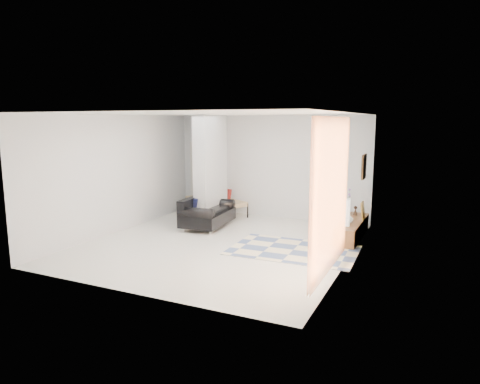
% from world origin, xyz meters
% --- Properties ---
extents(floor, '(6.00, 6.00, 0.00)m').
position_xyz_m(floor, '(0.00, 0.00, 0.00)').
color(floor, white).
rests_on(floor, ground).
extents(ceiling, '(6.00, 6.00, 0.00)m').
position_xyz_m(ceiling, '(0.00, 0.00, 2.80)').
color(ceiling, white).
rests_on(ceiling, wall_back).
extents(wall_back, '(6.00, 0.00, 6.00)m').
position_xyz_m(wall_back, '(0.00, 3.00, 1.40)').
color(wall_back, silver).
rests_on(wall_back, ground).
extents(wall_front, '(6.00, 0.00, 6.00)m').
position_xyz_m(wall_front, '(0.00, -3.00, 1.40)').
color(wall_front, silver).
rests_on(wall_front, ground).
extents(wall_left, '(0.00, 6.00, 6.00)m').
position_xyz_m(wall_left, '(-2.75, 0.00, 1.40)').
color(wall_left, silver).
rests_on(wall_left, ground).
extents(wall_right, '(0.00, 6.00, 6.00)m').
position_xyz_m(wall_right, '(2.75, 0.00, 1.40)').
color(wall_right, silver).
rests_on(wall_right, ground).
extents(partition_column, '(0.35, 1.20, 2.80)m').
position_xyz_m(partition_column, '(-1.10, 1.60, 1.40)').
color(partition_column, '#ACB0B3').
rests_on(partition_column, floor).
extents(hallway_door, '(0.85, 0.06, 2.04)m').
position_xyz_m(hallway_door, '(-2.10, 2.96, 1.02)').
color(hallway_door, silver).
rests_on(hallway_door, floor).
extents(curtain, '(0.00, 2.55, 2.55)m').
position_xyz_m(curtain, '(2.67, -1.15, 1.45)').
color(curtain, orange).
rests_on(curtain, wall_right).
extents(wall_art, '(0.04, 0.45, 0.55)m').
position_xyz_m(wall_art, '(2.72, 1.70, 1.65)').
color(wall_art, '#3B2410').
rests_on(wall_art, wall_right).
extents(media_console, '(0.45, 1.95, 0.80)m').
position_xyz_m(media_console, '(2.52, 1.70, 0.20)').
color(media_console, brown).
rests_on(media_console, floor).
extents(loveseat, '(1.03, 1.63, 0.76)m').
position_xyz_m(loveseat, '(-1.04, 1.20, 0.36)').
color(loveseat, silver).
rests_on(loveseat, floor).
extents(daybed, '(2.08, 1.55, 0.77)m').
position_xyz_m(daybed, '(-1.51, 2.63, 0.41)').
color(daybed, black).
rests_on(daybed, floor).
extents(area_rug, '(2.61, 1.78, 0.01)m').
position_xyz_m(area_rug, '(1.60, 0.20, 0.01)').
color(area_rug, beige).
rests_on(area_rug, floor).
extents(cylinder_lamp, '(0.11, 0.11, 0.60)m').
position_xyz_m(cylinder_lamp, '(2.50, 1.15, 0.70)').
color(cylinder_lamp, silver).
rests_on(cylinder_lamp, media_console).
extents(bronze_figurine, '(0.12, 0.12, 0.22)m').
position_xyz_m(bronze_figurine, '(2.47, 2.34, 0.51)').
color(bronze_figurine, black).
rests_on(bronze_figurine, media_console).
extents(vase, '(0.21, 0.21, 0.21)m').
position_xyz_m(vase, '(2.47, 1.48, 0.51)').
color(vase, white).
rests_on(vase, media_console).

